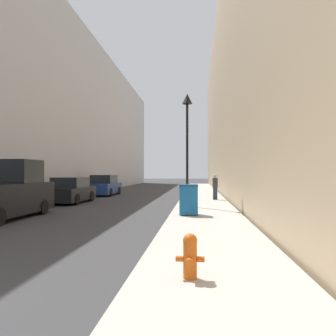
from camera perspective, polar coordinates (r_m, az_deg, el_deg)
sidewalk_right at (r=20.90m, az=6.08°, el=-5.62°), size 2.90×60.00×0.14m
building_left_glass at (r=33.27m, az=-23.34°, el=8.77°), size 12.00×60.00×14.67m
building_right_stone at (r=30.72m, az=20.37°, el=12.52°), size 12.00×60.00×17.77m
fire_hydrant at (r=5.36m, az=3.86°, el=-14.87°), size 0.46×0.34×0.71m
trash_bin at (r=13.06m, az=3.64°, el=-5.45°), size 0.74×0.65×1.21m
lamppost at (r=16.53m, az=3.37°, el=7.55°), size 0.51×0.51×5.64m
pickup_truck at (r=14.51m, az=-26.85°, el=-4.06°), size 2.13×5.21×2.36m
parked_sedan_near at (r=20.58m, az=-16.62°, el=-3.88°), size 1.90×4.26×1.54m
parked_sedan_far at (r=27.02m, az=-11.07°, el=-3.09°), size 1.95×4.56×1.64m
pedestrian_on_sidewalk at (r=20.63m, az=8.21°, el=-3.31°), size 0.31×0.20×1.55m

